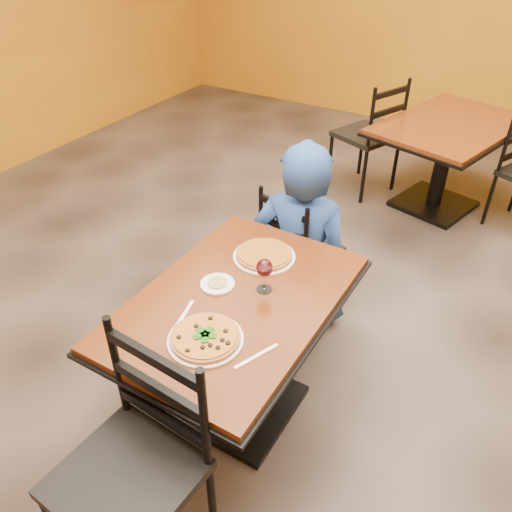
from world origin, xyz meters
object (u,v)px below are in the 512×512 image
Objects in this scene: pizza_far at (264,254)px; wine_glass at (264,274)px; side_plate at (217,284)px; diner at (301,237)px; chair_main_near at (126,480)px; chair_second_left at (366,135)px; pizza_main at (205,337)px; plate_far at (264,257)px; table_second at (446,146)px; table_main at (237,329)px; chair_main_far at (301,250)px; plate_main at (205,340)px.

pizza_far is 1.56× the size of wine_glass.
diner is at bearing 85.82° from side_plate.
chair_main_near reaches higher than chair_second_left.
diner is at bearing 101.98° from wine_glass.
pizza_main is 0.63m from plate_far.
wine_glass reaches higher than pizza_main.
table_second is 9.19× the size of side_plate.
plate_far is (-0.05, 0.33, 0.20)m from table_main.
plate_main is at bearing 112.70° from chair_main_far.
chair_main_far is 4.81× the size of wine_glass.
table_main is 4.39× the size of pizza_far.
plate_far is (0.07, -0.57, 0.32)m from chair_main_far.
table_main is at bearing -81.93° from plate_far.
plate_far is at bearing 111.99° from chair_main_far.
chair_second_left is 3.01m from pizza_main.
wine_glass is (0.15, -0.69, 0.24)m from diner.
diner is at bearing 95.53° from plate_main.
pizza_main is at bearing 94.76° from chair_main_near.
wine_glass is at bearing -60.03° from plate_far.
side_plate is at bearing 116.66° from pizza_main.
table_second is (0.31, 2.67, 0.00)m from table_main.
chair_main_far is (-0.16, 1.72, -0.08)m from chair_main_near.
diner is (-0.38, -1.87, 0.04)m from table_second.
plate_far is at bearing 80.20° from diner.
chair_second_left is 1.90m from diner.
pizza_far reaches higher than table_main.
chair_main_near is (-0.26, -3.49, -0.05)m from table_second.
chair_main_far is at bearing 97.06° from table_main.
chair_second_left is (-0.42, 3.49, -0.01)m from chair_main_near.
diner is 1.11m from plate_main.
wine_glass is (0.04, 0.40, 0.07)m from pizza_main.
chair_main_far is 2.79× the size of plate_main.
chair_main_far is at bearing 97.18° from pizza_main.
diner is at bearing 31.10° from chair_second_left.
chair_main_near is at bearing -86.62° from table_main.
side_plate is (-0.12, 0.03, 0.20)m from table_main.
wine_glass is (0.13, -0.22, 0.07)m from pizza_far.
chair_second_left is at bearing 97.86° from pizza_far.
chair_second_left reaches higher than chair_main_far.
side_plate is (-0.08, -0.30, -0.02)m from pizza_far.
pizza_main reaches higher than side_plate.
pizza_main is (0.11, -1.09, 0.17)m from diner.
pizza_far is (-0.05, 0.33, 0.21)m from table_main.
table_second is at bearing 81.31° from plate_far.
plate_main is 0.41m from wine_glass.
chair_second_left reaches higher than table_main.
plate_main is (-0.27, -2.97, 0.20)m from table_second.
chair_main_far is at bearing 96.47° from plate_far.
chair_main_far is 0.73× the size of diner.
chair_second_left is at bearing -93.05° from diner.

